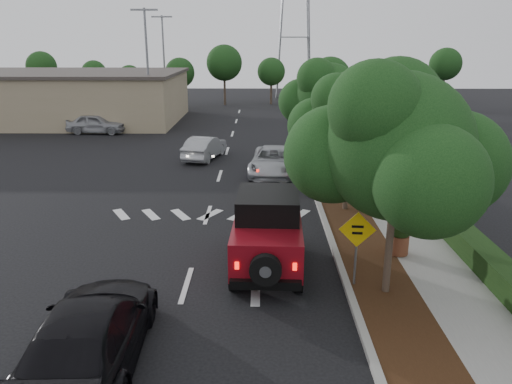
{
  "coord_description": "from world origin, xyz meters",
  "views": [
    {
      "loc": [
        2.14,
        -12.92,
        6.78
      ],
      "look_at": [
        1.98,
        3.0,
        1.89
      ],
      "focal_mm": 35.0,
      "sensor_mm": 36.0,
      "label": 1
    }
  ],
  "objects_px": {
    "silver_suv_ahead": "(273,161)",
    "speed_hump_sign": "(357,239)",
    "red_jeep": "(268,230)",
    "black_suv_oncoming": "(90,333)"
  },
  "relations": [
    {
      "from": "red_jeep",
      "to": "black_suv_oncoming",
      "type": "relative_size",
      "value": 0.86
    },
    {
      "from": "red_jeep",
      "to": "silver_suv_ahead",
      "type": "distance_m",
      "value": 11.08
    },
    {
      "from": "red_jeep",
      "to": "black_suv_oncoming",
      "type": "height_order",
      "value": "red_jeep"
    },
    {
      "from": "red_jeep",
      "to": "silver_suv_ahead",
      "type": "xyz_separation_m",
      "value": [
        0.43,
        11.06,
        -0.49
      ]
    },
    {
      "from": "red_jeep",
      "to": "speed_hump_sign",
      "type": "bearing_deg",
      "value": -28.96
    },
    {
      "from": "silver_suv_ahead",
      "to": "speed_hump_sign",
      "type": "xyz_separation_m",
      "value": [
        2.01,
        -12.53,
        0.81
      ]
    },
    {
      "from": "black_suv_oncoming",
      "to": "speed_hump_sign",
      "type": "relative_size",
      "value": 2.48
    },
    {
      "from": "black_suv_oncoming",
      "to": "speed_hump_sign",
      "type": "distance_m",
      "value": 7.26
    },
    {
      "from": "black_suv_oncoming",
      "to": "silver_suv_ahead",
      "type": "bearing_deg",
      "value": -107.2
    },
    {
      "from": "silver_suv_ahead",
      "to": "speed_hump_sign",
      "type": "relative_size",
      "value": 2.3
    }
  ]
}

